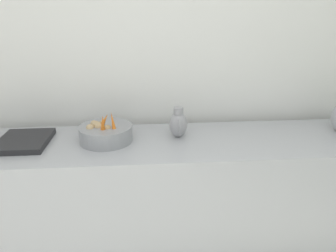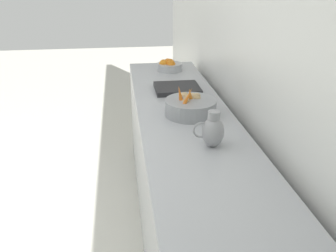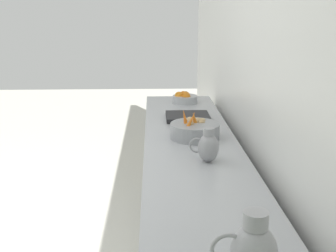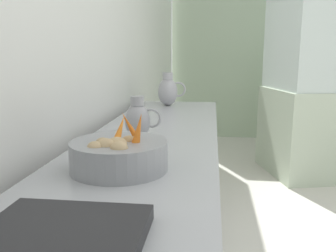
% 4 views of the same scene
% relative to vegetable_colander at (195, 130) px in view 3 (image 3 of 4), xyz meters
% --- Properties ---
extents(tile_wall_left, '(0.10, 7.61, 3.00)m').
position_rel_vegetable_colander_xyz_m(tile_wall_left, '(-0.39, 0.71, 0.51)').
color(tile_wall_left, white).
rests_on(tile_wall_left, ground_plane).
extents(prep_counter, '(0.62, 3.23, 0.94)m').
position_rel_vegetable_colander_xyz_m(prep_counter, '(0.03, 0.21, -0.52)').
color(prep_counter, '#ADAFB5').
rests_on(prep_counter, ground_plane).
extents(vegetable_colander, '(0.33, 0.33, 0.20)m').
position_rel_vegetable_colander_xyz_m(vegetable_colander, '(0.00, 0.00, 0.00)').
color(vegetable_colander, gray).
rests_on(vegetable_colander, prep_counter).
extents(orange_bowl, '(0.23, 0.23, 0.11)m').
position_rel_vegetable_colander_xyz_m(orange_bowl, '(-0.01, -1.10, -0.01)').
color(orange_bowl, '#ADAFB5').
rests_on(orange_bowl, prep_counter).
extents(metal_pitcher_tall, '(0.21, 0.15, 0.25)m').
position_rel_vegetable_colander_xyz_m(metal_pitcher_tall, '(-0.03, 1.59, 0.06)').
color(metal_pitcher_tall, '#A3A3A8').
rests_on(metal_pitcher_tall, prep_counter).
extents(metal_pitcher_short, '(0.17, 0.12, 0.20)m').
position_rel_vegetable_colander_xyz_m(metal_pitcher_short, '(-0.03, 0.47, 0.04)').
color(metal_pitcher_short, '#939399').
rests_on(metal_pitcher_short, prep_counter).
extents(counter_sink_basin, '(0.34, 0.30, 0.04)m').
position_rel_vegetable_colander_xyz_m(counter_sink_basin, '(0.01, -0.50, -0.04)').
color(counter_sink_basin, '#232326').
rests_on(counter_sink_basin, prep_counter).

